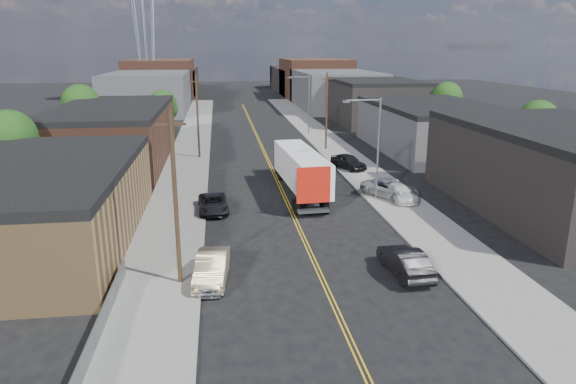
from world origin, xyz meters
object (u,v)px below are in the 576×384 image
object	(u,v)px
car_left_c	(213,204)
car_right_lot_a	(390,189)
car_right_lot_b	(400,193)
car_left_b	(212,268)
car_right_oncoming	(405,262)
semi_truck	(298,167)
car_right_lot_c	(348,161)
car_left_a	(212,276)

from	to	relation	value
car_left_c	car_right_lot_a	xyz separation A→B (m)	(15.69, 1.82, 0.21)
car_right_lot_b	car_left_c	bearing A→B (deg)	177.55
car_right_lot_b	car_left_b	bearing A→B (deg)	-144.64
car_left_c	car_right_oncoming	bearing A→B (deg)	-53.77
car_right_lot_a	car_left_c	bearing A→B (deg)	156.16
semi_truck	car_left_c	bearing A→B (deg)	-150.35
car_left_b	car_right_oncoming	bearing A→B (deg)	2.19
car_left_b	car_left_c	world-z (taller)	car_left_b
car_left_c	car_right_lot_a	distance (m)	15.79
car_left_b	car_right_lot_c	xyz separation A→B (m)	(14.71, 26.19, 0.14)
car_left_c	car_left_a	bearing A→B (deg)	-93.43
car_right_oncoming	car_left_c	bearing A→B (deg)	-53.76
semi_truck	car_right_lot_a	xyz separation A→B (m)	(7.79, -3.39, -1.44)
car_left_c	car_right_lot_c	world-z (taller)	car_right_lot_c
car_left_b	car_right_oncoming	distance (m)	11.42
car_left_c	car_right_oncoming	xyz separation A→B (m)	(11.40, -13.75, 0.12)
semi_truck	car_right_lot_c	size ratio (longest dim) A/B	3.35
car_left_c	car_right_lot_a	bearing A→B (deg)	3.20
car_left_a	car_right_oncoming	size ratio (longest dim) A/B	0.75
semi_truck	car_right_lot_a	bearing A→B (deg)	-27.28
car_left_b	car_right_lot_c	distance (m)	30.04
car_right_oncoming	car_right_lot_a	bearing A→B (deg)	-108.83
car_left_a	car_right_lot_c	size ratio (longest dim) A/B	0.79
semi_truck	car_right_oncoming	bearing A→B (deg)	-83.31
semi_truck	car_right_lot_b	size ratio (longest dim) A/B	3.50
car_right_lot_a	car_left_a	bearing A→B (deg)	-165.51
car_left_a	car_right_lot_b	bearing A→B (deg)	46.88
semi_truck	car_left_b	size ratio (longest dim) A/B	3.21
car_left_a	car_right_lot_a	world-z (taller)	car_right_lot_a
car_right_lot_a	car_right_lot_c	bearing A→B (deg)	64.48
car_left_b	car_left_c	xyz separation A→B (m)	(0.00, 13.07, -0.12)
car_left_b	car_right_oncoming	world-z (taller)	car_right_oncoming
car_right_lot_c	semi_truck	bearing A→B (deg)	-154.19
car_right_lot_a	car_right_lot_b	bearing A→B (deg)	-94.48
car_right_lot_c	car_right_lot_a	bearing A→B (deg)	-108.53
car_left_a	car_right_lot_a	xyz separation A→B (m)	(15.69, 15.66, 0.28)
semi_truck	car_left_a	world-z (taller)	semi_truck
car_left_a	car_right_lot_b	xyz separation A→B (m)	(16.22, 14.58, 0.17)
semi_truck	car_left_c	xyz separation A→B (m)	(-7.90, -5.21, -1.66)
car_left_a	car_right_lot_c	distance (m)	30.72
semi_truck	car_left_c	distance (m)	9.61
car_right_oncoming	car_right_lot_c	size ratio (longest dim) A/B	1.05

